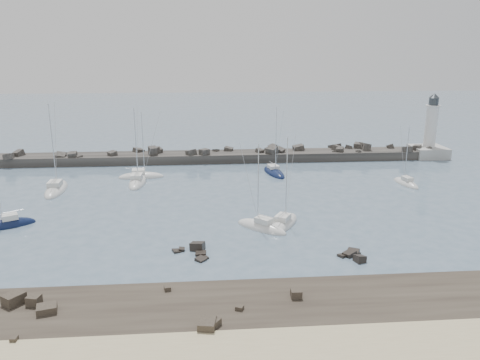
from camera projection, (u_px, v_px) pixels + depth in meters
name	position (u px, v px, depth m)	size (l,w,h in m)	color
ground	(222.00, 226.00, 62.94)	(400.00, 400.00, 0.00)	slate
rock_shelf	(231.00, 315.00, 41.81)	(140.00, 12.00, 2.06)	#2B241E
rock_cluster_near	(197.00, 252.00, 54.62)	(4.45, 4.74, 1.56)	black
rock_cluster_far	(353.00, 256.00, 53.57)	(3.11, 3.93, 1.37)	black
breakwater	(181.00, 160.00, 98.77)	(115.00, 7.75, 5.04)	#2D2B28
lighthouse	(429.00, 143.00, 102.17)	(7.00, 7.00, 14.60)	#9C9C97
sailboat_1	(56.00, 190.00, 78.35)	(3.51, 10.01, 15.60)	silver
sailboat_2	(8.00, 225.00, 62.68)	(7.21, 5.18, 11.37)	#0D183A
sailboat_3	(138.00, 183.00, 82.70)	(3.04, 9.09, 14.35)	silver
sailboat_4	(141.00, 177.00, 86.41)	(8.47, 3.13, 13.17)	silver
sailboat_5	(262.00, 228.00, 61.90)	(7.30, 6.99, 12.36)	silver
sailboat_6	(284.00, 224.00, 63.15)	(6.27, 8.29, 12.89)	silver
sailboat_7	(274.00, 173.00, 89.27)	(4.44, 9.07, 13.67)	#0D183A
sailboat_8	(406.00, 184.00, 82.09)	(3.28, 7.08, 10.92)	silver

